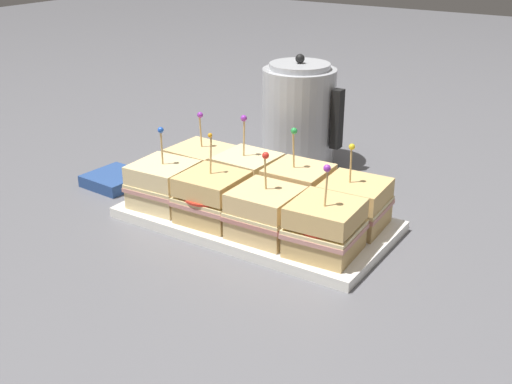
# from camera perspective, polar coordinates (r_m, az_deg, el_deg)

# --- Properties ---
(ground_plane) EXTENTS (6.00, 6.00, 0.00)m
(ground_plane) POSITION_cam_1_polar(r_m,az_deg,el_deg) (1.17, -0.00, -2.83)
(ground_plane) COLOR slate
(serving_platter) EXTENTS (0.49, 0.25, 0.02)m
(serving_platter) POSITION_cam_1_polar(r_m,az_deg,el_deg) (1.16, -0.00, -2.43)
(serving_platter) COLOR white
(serving_platter) RESTS_ON ground_plane
(sandwich_front_far_left) EXTENTS (0.11, 0.11, 0.15)m
(sandwich_front_far_left) POSITION_cam_1_polar(r_m,az_deg,el_deg) (1.20, -8.21, 0.69)
(sandwich_front_far_left) COLOR beige
(sandwich_front_far_left) RESTS_ON serving_platter
(sandwich_front_center_left) EXTENTS (0.11, 0.11, 0.16)m
(sandwich_front_center_left) POSITION_cam_1_polar(r_m,az_deg,el_deg) (1.13, -3.90, -0.47)
(sandwich_front_center_left) COLOR tan
(sandwich_front_center_left) RESTS_ON serving_platter
(sandwich_front_center_right) EXTENTS (0.11, 0.11, 0.15)m
(sandwich_front_center_right) POSITION_cam_1_polar(r_m,az_deg,el_deg) (1.07, 0.87, -1.84)
(sandwich_front_center_right) COLOR #DBB77A
(sandwich_front_center_right) RESTS_ON serving_platter
(sandwich_front_far_right) EXTENTS (0.11, 0.11, 0.15)m
(sandwich_front_far_right) POSITION_cam_1_polar(r_m,az_deg,el_deg) (1.02, 6.13, -3.20)
(sandwich_front_far_right) COLOR tan
(sandwich_front_far_right) RESTS_ON serving_platter
(sandwich_back_far_left) EXTENTS (0.11, 0.11, 0.15)m
(sandwich_back_far_left) POSITION_cam_1_polar(r_m,az_deg,el_deg) (1.27, -4.94, 2.25)
(sandwich_back_far_left) COLOR #DBB77A
(sandwich_back_far_left) RESTS_ON serving_platter
(sandwich_back_center_left) EXTENTS (0.11, 0.11, 0.16)m
(sandwich_back_center_left) POSITION_cam_1_polar(r_m,az_deg,el_deg) (1.21, -0.79, 1.34)
(sandwich_back_center_left) COLOR beige
(sandwich_back_center_left) RESTS_ON serving_platter
(sandwich_back_center_right) EXTENTS (0.11, 0.11, 0.16)m
(sandwich_back_center_right) POSITION_cam_1_polar(r_m,az_deg,el_deg) (1.16, 3.76, 0.22)
(sandwich_back_center_right) COLOR #DBB77A
(sandwich_back_center_right) RESTS_ON serving_platter
(sandwich_back_far_right) EXTENTS (0.11, 0.11, 0.15)m
(sandwich_back_far_right) POSITION_cam_1_polar(r_m,az_deg,el_deg) (1.11, 8.74, -1.06)
(sandwich_back_far_right) COLOR tan
(sandwich_back_far_right) RESTS_ON serving_platter
(kettle_steel) EXTENTS (0.18, 0.16, 0.25)m
(kettle_steel) POSITION_cam_1_polar(r_m,az_deg,el_deg) (1.42, 3.83, 6.83)
(kettle_steel) COLOR #B7BABF
(kettle_steel) RESTS_ON ground_plane
(napkin_stack) EXTENTS (0.11, 0.11, 0.02)m
(napkin_stack) POSITION_cam_1_polar(r_m,az_deg,el_deg) (1.36, -12.45, 1.10)
(napkin_stack) COLOR navy
(napkin_stack) RESTS_ON ground_plane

